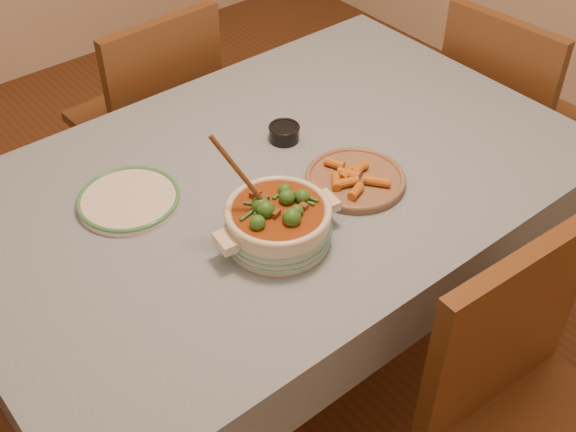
% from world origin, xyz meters
% --- Properties ---
extents(floor, '(4.50, 4.50, 0.00)m').
position_xyz_m(floor, '(0.00, 0.00, 0.00)').
color(floor, '#4C3015').
rests_on(floor, ground).
extents(dining_table, '(1.68, 1.08, 0.76)m').
position_xyz_m(dining_table, '(0.00, 0.00, 0.66)').
color(dining_table, brown).
rests_on(dining_table, floor).
extents(stew_casserole, '(0.32, 0.27, 0.30)m').
position_xyz_m(stew_casserole, '(-0.15, -0.21, 0.82)').
color(stew_casserole, beige).
rests_on(stew_casserole, dining_table).
extents(white_plate, '(0.32, 0.32, 0.02)m').
position_xyz_m(white_plate, '(-0.36, 0.14, 0.77)').
color(white_plate, silver).
rests_on(white_plate, dining_table).
extents(condiment_bowl, '(0.11, 0.11, 0.05)m').
position_xyz_m(condiment_bowl, '(0.12, 0.11, 0.78)').
color(condiment_bowl, black).
rests_on(condiment_bowl, dining_table).
extents(fried_plate, '(0.29, 0.29, 0.04)m').
position_xyz_m(fried_plate, '(0.14, -0.16, 0.77)').
color(fried_plate, '#87634A').
rests_on(fried_plate, dining_table).
extents(chair_far, '(0.44, 0.44, 0.92)m').
position_xyz_m(chair_far, '(0.07, 0.77, 0.52)').
color(chair_far, brown).
rests_on(chair_far, floor).
extents(chair_near, '(0.47, 0.47, 0.95)m').
position_xyz_m(chair_near, '(0.06, -0.83, 0.54)').
color(chair_near, brown).
rests_on(chair_near, floor).
extents(chair_right, '(0.46, 0.46, 0.92)m').
position_xyz_m(chair_right, '(1.04, -0.01, 0.52)').
color(chair_right, brown).
rests_on(chair_right, floor).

